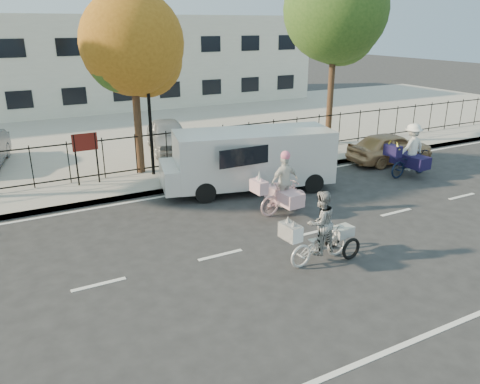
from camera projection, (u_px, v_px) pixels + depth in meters
ground at (220, 255)px, 11.71m from camera, size 120.00×120.00×0.00m
road_markings at (220, 255)px, 11.71m from camera, size 60.00×9.52×0.01m
curb at (156, 192)px, 15.88m from camera, size 60.00×0.10×0.15m
sidewalk at (147, 183)px, 16.76m from camera, size 60.00×2.20×0.15m
parking_lot at (94, 134)px, 24.15m from camera, size 60.00×15.60×0.15m
iron_fence at (136, 154)px, 17.39m from camera, size 58.00×0.06×1.50m
building at (59, 63)px, 31.46m from camera, size 34.00×10.00×6.00m
lamppost at (148, 94)px, 16.53m from camera, size 0.36×0.36×4.33m
street_sign at (86, 149)px, 16.06m from camera, size 0.85×0.06×1.80m
zebra_trike at (320, 235)px, 11.20m from camera, size 2.12×0.85×1.81m
unicorn_bike at (283, 191)px, 14.07m from camera, size 1.95×1.36×1.96m
bull_bike at (410, 155)px, 17.57m from camera, size 2.16×1.48×2.01m
white_van at (251, 158)px, 15.98m from camera, size 6.18×3.14×2.07m
gold_sedan at (390, 147)px, 19.37m from camera, size 3.78×1.65×1.27m
lot_car_d at (168, 135)px, 20.62m from camera, size 2.28×4.20×1.36m
tree_mid at (136, 48)px, 16.39m from camera, size 3.64×3.63×6.65m
tree_east at (337, 15)px, 20.25m from camera, size 4.54×4.54×8.33m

